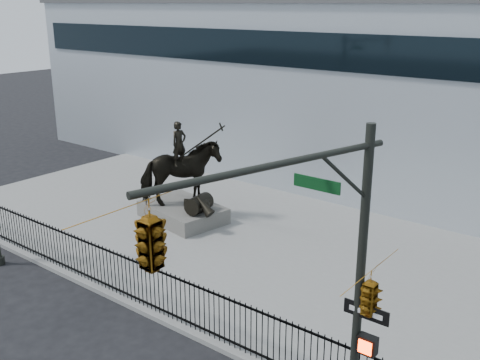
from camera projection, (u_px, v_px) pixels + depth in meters
The scene contains 7 objects.
ground at pixel (124, 334), 16.01m from camera, with size 120.00×120.00×0.00m, color black.
plaza at pixel (267, 250), 21.23m from camera, with size 30.00×12.00×0.15m, color gray.
building at pixel (411, 92), 29.64m from camera, with size 44.00×14.00×9.00m, color #B4BDC5.
picket_fence at pixel (155, 289), 16.67m from camera, with size 22.10×0.10×1.50m.
statue_plinth at pixel (183, 212), 23.96m from camera, with size 3.48×2.39×0.65m, color #5A5852.
equestrian_statue at pixel (183, 175), 23.40m from camera, with size 4.41×3.12×3.78m.
traffic_signal_right at pixel (273, 269), 9.23m from camera, with size 2.17×6.86×7.00m.
Camera 1 is at (11.20, -8.91, 9.04)m, focal length 42.00 mm.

